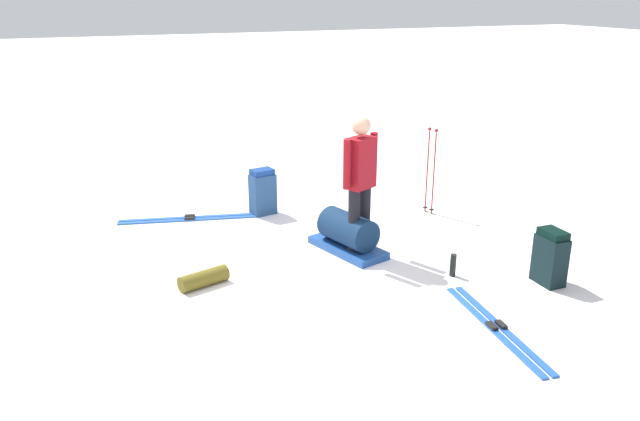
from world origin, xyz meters
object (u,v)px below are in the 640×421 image
object	(u,v)px
ski_pair_near	(496,327)
sleeping_mat_rolled	(204,278)
backpack_large_dark	(550,257)
gear_sled	(348,234)
skier_standing	(360,179)
backpack_bright	(263,192)
ski_pair_far	(190,219)
ski_poles_planted_near	(431,166)
thermos_bottle	(453,265)

from	to	relation	value
ski_pair_near	sleeping_mat_rolled	size ratio (longest dim) A/B	3.16
backpack_large_dark	gear_sled	world-z (taller)	backpack_large_dark
sleeping_mat_rolled	skier_standing	bearing A→B (deg)	-85.66
backpack_bright	gear_sled	bearing A→B (deg)	-162.41
ski_pair_near	backpack_bright	xyz separation A→B (m)	(3.97, 1.06, 0.31)
ski_pair_far	gear_sled	bearing A→B (deg)	-140.06
ski_pair_far	ski_poles_planted_near	world-z (taller)	ski_poles_planted_near
ski_pair_far	backpack_large_dark	distance (m)	4.79
skier_standing	gear_sled	xyz separation A→B (m)	(0.14, 0.08, -0.73)
ski_poles_planted_near	gear_sled	distance (m)	1.93
backpack_bright	thermos_bottle	size ratio (longest dim) A/B	2.55
skier_standing	gear_sled	size ratio (longest dim) A/B	1.52
skier_standing	backpack_large_dark	distance (m)	2.28
ski_poles_planted_near	sleeping_mat_rolled	size ratio (longest dim) A/B	2.25
skier_standing	ski_pair_near	size ratio (longest dim) A/B	0.98
backpack_large_dark	thermos_bottle	size ratio (longest dim) A/B	2.40
backpack_large_dark	gear_sled	size ratio (longest dim) A/B	0.56
backpack_bright	ski_pair_far	bearing A→B (deg)	80.90
ski_pair_near	gear_sled	bearing A→B (deg)	12.84
backpack_bright	thermos_bottle	world-z (taller)	backpack_bright
gear_sled	sleeping_mat_rolled	distance (m)	1.88
gear_sled	thermos_bottle	xyz separation A→B (m)	(-1.10, -0.79, -0.09)
backpack_bright	ski_poles_planted_near	size ratio (longest dim) A/B	0.53
sleeping_mat_rolled	thermos_bottle	world-z (taller)	thermos_bottle
ski_pair_near	thermos_bottle	distance (m)	1.19
backpack_large_dark	skier_standing	bearing A→B (deg)	45.84
ski_pair_far	backpack_large_dark	bearing A→B (deg)	-137.68
ski_pair_near	ski_pair_far	world-z (taller)	same
ski_pair_far	sleeping_mat_rolled	size ratio (longest dim) A/B	3.53
backpack_large_dark	sleeping_mat_rolled	distance (m)	3.77
gear_sled	backpack_bright	bearing A→B (deg)	17.59
sleeping_mat_rolled	ski_pair_far	bearing A→B (deg)	-7.50
backpack_large_dark	thermos_bottle	world-z (taller)	backpack_large_dark
ski_pair_near	gear_sled	distance (m)	2.32
skier_standing	backpack_bright	world-z (taller)	skier_standing
ski_pair_near	backpack_large_dark	xyz separation A→B (m)	(0.60, -1.13, 0.29)
sleeping_mat_rolled	ski_pair_near	bearing A→B (deg)	-129.74
backpack_bright	gear_sled	world-z (taller)	backpack_bright
ski_pair_near	backpack_large_dark	bearing A→B (deg)	-62.24
skier_standing	backpack_bright	distance (m)	2.05
ski_pair_far	sleeping_mat_rolled	distance (m)	2.18
ski_poles_planted_near	thermos_bottle	size ratio (longest dim) A/B	4.77
ski_pair_near	backpack_large_dark	size ratio (longest dim) A/B	2.79
gear_sled	backpack_large_dark	bearing A→B (deg)	-135.18
thermos_bottle	ski_poles_planted_near	bearing A→B (deg)	-24.51
ski_poles_planted_near	thermos_bottle	distance (m)	2.21
backpack_bright	ski_poles_planted_near	bearing A→B (deg)	-111.36
skier_standing	gear_sled	distance (m)	0.75
backpack_bright	sleeping_mat_rolled	xyz separation A→B (m)	(-2.00, 1.31, -0.23)
skier_standing	thermos_bottle	bearing A→B (deg)	-143.74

